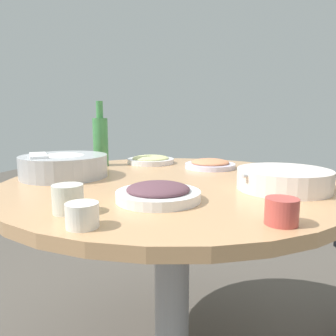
{
  "coord_description": "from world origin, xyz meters",
  "views": [
    {
      "loc": [
        -0.3,
        1.05,
        0.97
      ],
      "look_at": [
        0.01,
        0.02,
        0.8
      ],
      "focal_mm": 34.31,
      "sensor_mm": 36.0,
      "label": 1
    }
  ],
  "objects_px": {
    "rice_bowl": "(64,166)",
    "dish_shrimp": "(210,164)",
    "dish_eggplant": "(158,193)",
    "tea_cup_side": "(68,199)",
    "round_dining_table": "(172,217)",
    "green_bottle": "(101,140)",
    "dish_noodles": "(151,160)",
    "tea_cup_near": "(82,215)",
    "tea_cup_far": "(282,211)",
    "soup_bowl": "(284,180)"
  },
  "relations": [
    {
      "from": "tea_cup_near",
      "to": "tea_cup_far",
      "type": "relative_size",
      "value": 0.98
    },
    {
      "from": "round_dining_table",
      "to": "dish_noodles",
      "type": "xyz_separation_m",
      "value": [
        0.2,
        -0.35,
        0.15
      ]
    },
    {
      "from": "round_dining_table",
      "to": "soup_bowl",
      "type": "height_order",
      "value": "soup_bowl"
    },
    {
      "from": "tea_cup_far",
      "to": "tea_cup_side",
      "type": "height_order",
      "value": "tea_cup_side"
    },
    {
      "from": "tea_cup_far",
      "to": "tea_cup_side",
      "type": "relative_size",
      "value": 0.96
    },
    {
      "from": "round_dining_table",
      "to": "tea_cup_near",
      "type": "height_order",
      "value": "tea_cup_near"
    },
    {
      "from": "round_dining_table",
      "to": "dish_noodles",
      "type": "bearing_deg",
      "value": -59.97
    },
    {
      "from": "dish_noodles",
      "to": "tea_cup_near",
      "type": "bearing_deg",
      "value": 100.54
    },
    {
      "from": "soup_bowl",
      "to": "green_bottle",
      "type": "xyz_separation_m",
      "value": [
        0.75,
        -0.27,
        0.08
      ]
    },
    {
      "from": "dish_noodles",
      "to": "tea_cup_far",
      "type": "xyz_separation_m",
      "value": [
        -0.54,
        0.73,
        0.01
      ]
    },
    {
      "from": "dish_shrimp",
      "to": "dish_noodles",
      "type": "distance_m",
      "value": 0.29
    },
    {
      "from": "tea_cup_side",
      "to": "dish_noodles",
      "type": "bearing_deg",
      "value": -84.42
    },
    {
      "from": "tea_cup_near",
      "to": "tea_cup_side",
      "type": "relative_size",
      "value": 0.94
    },
    {
      "from": "dish_eggplant",
      "to": "tea_cup_far",
      "type": "bearing_deg",
      "value": 160.44
    },
    {
      "from": "soup_bowl",
      "to": "tea_cup_near",
      "type": "relative_size",
      "value": 4.17
    },
    {
      "from": "round_dining_table",
      "to": "green_bottle",
      "type": "xyz_separation_m",
      "value": [
        0.39,
        -0.23,
        0.25
      ]
    },
    {
      "from": "dish_eggplant",
      "to": "tea_cup_side",
      "type": "relative_size",
      "value": 3.17
    },
    {
      "from": "round_dining_table",
      "to": "green_bottle",
      "type": "bearing_deg",
      "value": -29.91
    },
    {
      "from": "tea_cup_near",
      "to": "dish_shrimp",
      "type": "bearing_deg",
      "value": -99.12
    },
    {
      "from": "rice_bowl",
      "to": "green_bottle",
      "type": "height_order",
      "value": "green_bottle"
    },
    {
      "from": "dish_shrimp",
      "to": "tea_cup_side",
      "type": "distance_m",
      "value": 0.75
    },
    {
      "from": "rice_bowl",
      "to": "dish_noodles",
      "type": "height_order",
      "value": "rice_bowl"
    },
    {
      "from": "rice_bowl",
      "to": "tea_cup_side",
      "type": "height_order",
      "value": "rice_bowl"
    },
    {
      "from": "dish_eggplant",
      "to": "tea_cup_side",
      "type": "xyz_separation_m",
      "value": [
        0.16,
        0.16,
        0.01
      ]
    },
    {
      "from": "rice_bowl",
      "to": "dish_noodles",
      "type": "relative_size",
      "value": 1.42
    },
    {
      "from": "round_dining_table",
      "to": "rice_bowl",
      "type": "xyz_separation_m",
      "value": [
        0.39,
        0.05,
        0.17
      ]
    },
    {
      "from": "dish_eggplant",
      "to": "green_bottle",
      "type": "xyz_separation_m",
      "value": [
        0.43,
        -0.49,
        0.09
      ]
    },
    {
      "from": "rice_bowl",
      "to": "dish_shrimp",
      "type": "distance_m",
      "value": 0.59
    },
    {
      "from": "green_bottle",
      "to": "tea_cup_near",
      "type": "height_order",
      "value": "green_bottle"
    },
    {
      "from": "tea_cup_side",
      "to": "soup_bowl",
      "type": "bearing_deg",
      "value": -141.38
    },
    {
      "from": "tea_cup_side",
      "to": "tea_cup_far",
      "type": "bearing_deg",
      "value": -173.35
    },
    {
      "from": "dish_shrimp",
      "to": "tea_cup_near",
      "type": "distance_m",
      "value": 0.81
    },
    {
      "from": "dish_eggplant",
      "to": "dish_noodles",
      "type": "height_order",
      "value": "dish_eggplant"
    },
    {
      "from": "soup_bowl",
      "to": "dish_shrimp",
      "type": "height_order",
      "value": "soup_bowl"
    },
    {
      "from": "dish_shrimp",
      "to": "tea_cup_near",
      "type": "relative_size",
      "value": 3.2
    },
    {
      "from": "dish_noodles",
      "to": "tea_cup_side",
      "type": "height_order",
      "value": "tea_cup_side"
    },
    {
      "from": "dish_eggplant",
      "to": "tea_cup_side",
      "type": "bearing_deg",
      "value": 44.42
    },
    {
      "from": "dish_noodles",
      "to": "tea_cup_side",
      "type": "relative_size",
      "value": 3.07
    },
    {
      "from": "dish_noodles",
      "to": "green_bottle",
      "type": "relative_size",
      "value": 0.77
    },
    {
      "from": "rice_bowl",
      "to": "dish_eggplant",
      "type": "height_order",
      "value": "rice_bowl"
    },
    {
      "from": "dish_eggplant",
      "to": "dish_noodles",
      "type": "distance_m",
      "value": 0.67
    },
    {
      "from": "round_dining_table",
      "to": "tea_cup_near",
      "type": "bearing_deg",
      "value": 85.13
    },
    {
      "from": "dish_noodles",
      "to": "green_bottle",
      "type": "xyz_separation_m",
      "value": [
        0.19,
        0.13,
        0.1
      ]
    },
    {
      "from": "rice_bowl",
      "to": "dish_shrimp",
      "type": "xyz_separation_m",
      "value": [
        -0.48,
        -0.35,
        -0.02
      ]
    },
    {
      "from": "dish_noodles",
      "to": "tea_cup_side",
      "type": "bearing_deg",
      "value": 95.58
    },
    {
      "from": "rice_bowl",
      "to": "dish_shrimp",
      "type": "bearing_deg",
      "value": -144.01
    },
    {
      "from": "rice_bowl",
      "to": "tea_cup_near",
      "type": "relative_size",
      "value": 4.65
    },
    {
      "from": "green_bottle",
      "to": "tea_cup_far",
      "type": "relative_size",
      "value": 4.15
    },
    {
      "from": "dish_shrimp",
      "to": "dish_eggplant",
      "type": "distance_m",
      "value": 0.56
    },
    {
      "from": "dish_eggplant",
      "to": "dish_noodles",
      "type": "bearing_deg",
      "value": -68.78
    }
  ]
}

